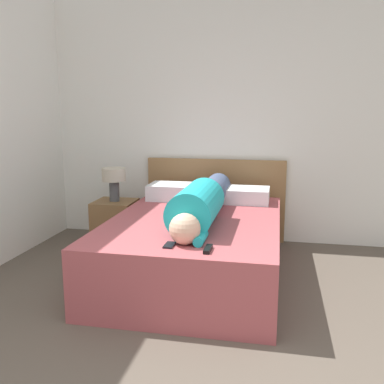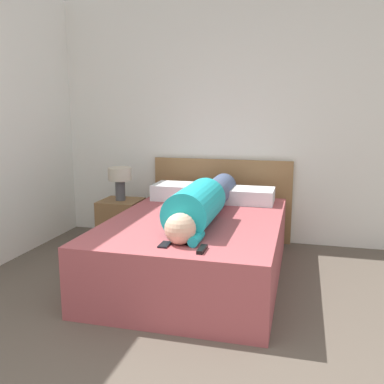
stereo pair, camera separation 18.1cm
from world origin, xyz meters
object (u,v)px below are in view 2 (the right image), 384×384
pillow_second (248,196)px  tv_remote (202,249)px  pillow_near_headboard (180,191)px  cell_phone (165,245)px  table_lamp (120,177)px  nightstand (121,223)px  bed (196,247)px  person_lying (203,202)px

pillow_second → tv_remote: size_ratio=3.24×
pillow_near_headboard → cell_phone: pillow_near_headboard is taller
pillow_second → tv_remote: bearing=-93.9°
pillow_second → table_lamp: bearing=-177.5°
nightstand → table_lamp: (0.00, -0.00, 0.48)m
bed → person_lying: bearing=-26.7°
nightstand → pillow_near_headboard: (0.62, 0.06, 0.35)m
person_lying → tv_remote: 0.82m
bed → cell_phone: (-0.03, -0.77, 0.26)m
pillow_near_headboard → cell_phone: (0.33, -1.48, -0.07)m
nightstand → pillow_second: size_ratio=0.99×
pillow_near_headboard → cell_phone: 1.52m
table_lamp → person_lying: 1.25m
bed → person_lying: person_lying is taller
cell_phone → nightstand: bearing=123.8°
nightstand → table_lamp: 0.48m
table_lamp → tv_remote: table_lamp is taller
bed → person_lying: 0.41m
table_lamp → pillow_second: (1.32, 0.06, -0.14)m
person_lying → pillow_near_headboard: bearing=119.4°
person_lying → table_lamp: bearing=146.8°
bed → person_lying: size_ratio=1.14×
cell_phone → pillow_near_headboard: bearing=102.4°
pillow_second → cell_phone: (-0.37, -1.48, -0.06)m
pillow_second → tv_remote: (-0.10, -1.53, -0.06)m
bed → tv_remote: bearing=-73.6°
pillow_near_headboard → tv_remote: 1.64m
pillow_second → cell_phone: bearing=-104.1°
cell_phone → table_lamp: bearing=123.8°
bed → pillow_second: bearing=64.0°
nightstand → person_lying: (1.04, -0.68, 0.42)m
bed → table_lamp: (-0.98, 0.65, 0.46)m
nightstand → cell_phone: cell_phone is taller
person_lying → tv_remote: size_ratio=11.63×
person_lying → pillow_near_headboard: size_ratio=3.41×
bed → table_lamp: table_lamp is taller
bed → nightstand: (-0.98, 0.65, -0.02)m
table_lamp → cell_phone: (0.95, -1.42, -0.20)m
pillow_second → bed: bearing=-116.0°
person_lying → pillow_near_headboard: 0.85m
table_lamp → pillow_near_headboard: (0.62, 0.06, -0.13)m
cell_phone → tv_remote: bearing=-10.6°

